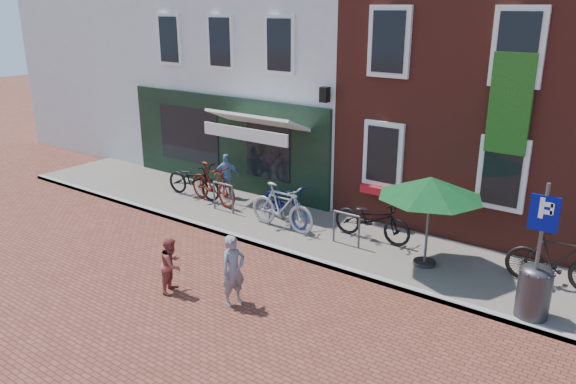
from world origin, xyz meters
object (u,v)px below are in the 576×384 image
Objects in this scene: woman at (233,270)px; bicycle_3 at (282,207)px; cafe_person at (227,175)px; bicycle_5 at (557,260)px; bicycle_0 at (194,180)px; bicycle_4 at (372,219)px; parasol at (431,183)px; bicycle_2 at (285,203)px; litter_bin at (534,288)px; bicycle_1 at (213,184)px; parking_sign at (541,234)px; boy at (172,265)px.

woman is 0.72× the size of bicycle_3.
cafe_person is 0.67× the size of bicycle_5.
bicycle_4 is at bearing -89.10° from bicycle_0.
bicycle_2 is (-4.08, 0.26, -1.37)m from parasol.
bicycle_5 is at bearing 87.14° from litter_bin.
parasol is at bearing 136.05° from cafe_person.
bicycle_1 is at bearing 60.50° from cafe_person.
parking_sign is at bearing -112.46° from bicycle_4.
bicycle_0 is at bearing 19.20° from boy.
bicycle_2 is (-0.29, 4.32, 0.05)m from boy.
bicycle_3 is at bearing 173.38° from litter_bin.
parasol is at bearing -83.82° from bicycle_1.
cafe_person reaches higher than bicycle_0.
bicycle_1 is at bearing 83.24° from bicycle_3.
boy is 0.58× the size of bicycle_4.
parking_sign is at bearing 171.00° from bicycle_5.
bicycle_0 is at bearing 109.19° from bicycle_2.
bicycle_5 is at bearing 87.41° from parking_sign.
bicycle_1 is at bearing 178.14° from parasol.
bicycle_5 is at bearing -82.17° from bicycle_3.
boy is 5.76m from bicycle_0.
boy reaches higher than bicycle_4.
cafe_person is (-4.35, 4.63, 0.04)m from woman.
woman is at bearing -123.03° from parasol.
bicycle_2 is (-1.67, 3.96, -0.08)m from woman.
litter_bin is 7.04m from boy.
litter_bin is 0.54× the size of bicycle_2.
boy is at bearing -154.51° from parking_sign.
cafe_person is 0.71m from bicycle_1.
bicycle_2 is at bearing 95.82° from bicycle_4.
woman reaches higher than cafe_person.
bicycle_1 and bicycle_3 have the same top height.
bicycle_0 is 1.00× the size of bicycle_4.
bicycle_1 is (0.08, -0.70, -0.07)m from cafe_person.
litter_bin is 4.40m from bicycle_4.
parasol reaches higher than cafe_person.
parasol reaches higher than bicycle_2.
bicycle_2 is 6.67m from bicycle_5.
bicycle_1 reaches higher than bicycle_4.
boy is at bearing 119.69° from bicycle_5.
bicycle_3 is (3.67, -0.47, 0.06)m from bicycle_0.
litter_bin is 5.66m from woman.
litter_bin is 0.56× the size of bicycle_5.
parking_sign is 2.24× the size of boy.
litter_bin reaches higher than boy.
parasol is 1.12× the size of bicycle_0.
bicycle_0 is at bearing 85.19° from bicycle_5.
parasol is at bearing 157.07° from parking_sign.
cafe_person is 5.13m from bicycle_4.
bicycle_5 is (10.13, 0.28, 0.06)m from bicycle_0.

